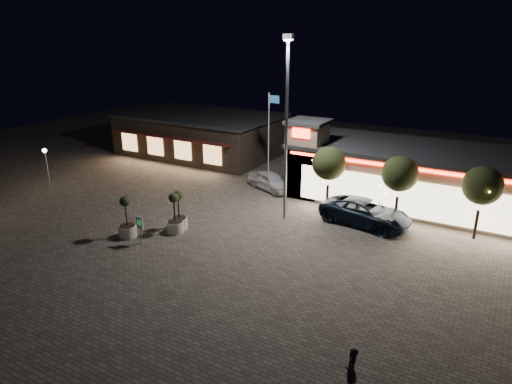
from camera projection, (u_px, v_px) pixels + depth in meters
The scene contains 16 objects.
ground at pixel (193, 257), 26.67m from camera, with size 90.00×90.00×0.00m, color #6D6558.
retail_building at pixel (420, 176), 34.43m from camera, with size 20.40×8.40×6.10m.
restaurant_building at pixel (201, 134), 48.87m from camera, with size 16.40×11.00×4.30m.
floodlight_pole at pixel (286, 120), 29.95m from camera, with size 0.60×0.40×12.38m.
flagpole at pixel (270, 134), 36.63m from camera, with size 0.95×0.10×8.00m.
lamp_post_west at pixel (46, 160), 37.58m from camera, with size 0.36×0.36×3.48m.
string_tree_a at pixel (329, 164), 32.62m from camera, with size 2.42×2.42×4.79m.
string_tree_b at pixel (400, 174), 30.27m from camera, with size 2.42×2.42×4.79m.
string_tree_c at pixel (483, 186), 27.93m from camera, with size 2.42×2.42×4.79m.
pickup_truck at pixel (365, 212), 31.04m from camera, with size 2.85×6.18×1.72m, color black.
white_sedan at pixel (270, 181), 37.90m from camera, with size 1.78×4.42×1.51m, color silver.
pedestrian at pixel (351, 370), 16.48m from camera, with size 0.66×0.43×1.81m, color black.
planter_left at pixel (175, 220), 29.78m from camera, with size 1.11×1.11×2.74m.
planter_mid at pixel (127, 224), 29.12m from camera, with size 1.12×1.12×2.76m.
planter_right at pixel (179, 217), 30.40m from camera, with size 1.09×1.09×2.67m.
valet_sign at pixel (140, 225), 28.02m from camera, with size 0.59×0.11×1.79m.
Camera 1 is at (15.10, -18.88, 12.46)m, focal length 32.00 mm.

